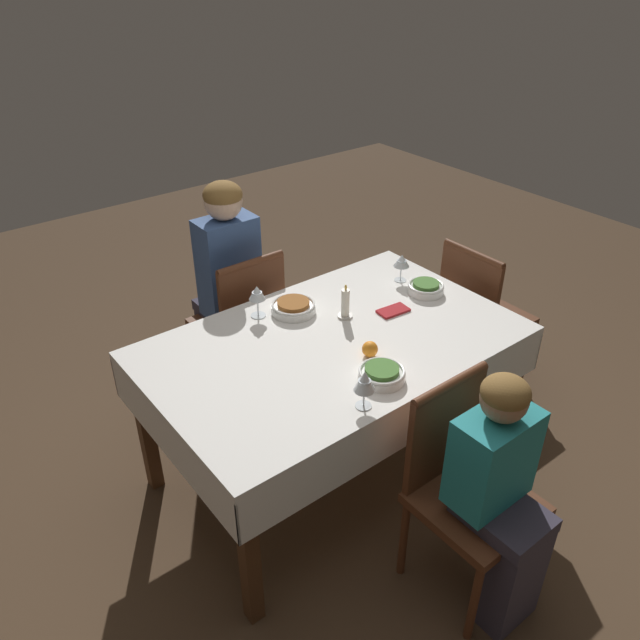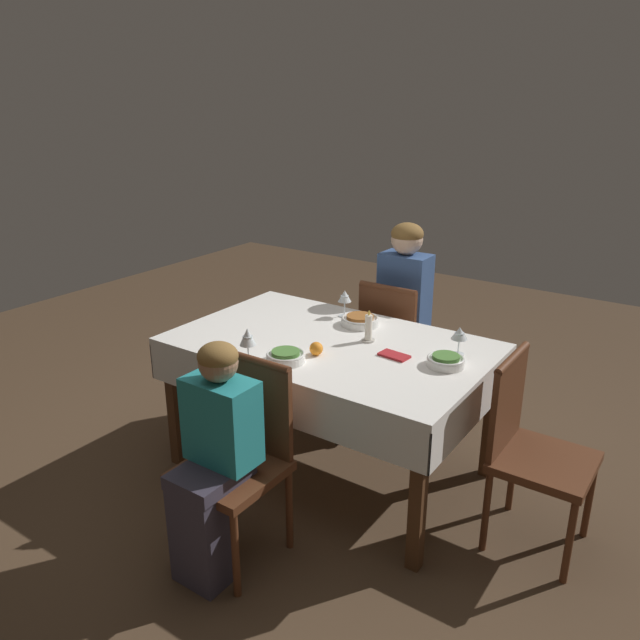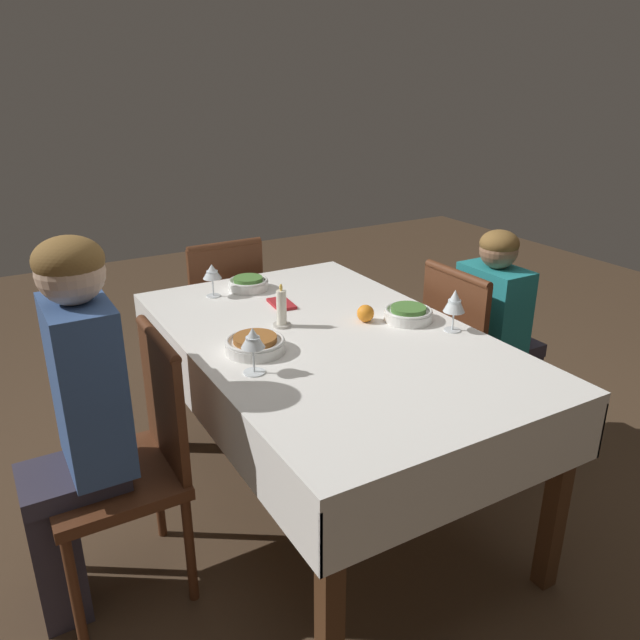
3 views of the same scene
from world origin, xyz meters
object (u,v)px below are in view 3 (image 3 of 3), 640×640
(person_adult_denim, at_px, (75,413))
(orange_fruit, at_px, (366,313))
(chair_south, at_px, (132,455))
(bowl_south, at_px, (255,344))
(wine_glass_north, at_px, (455,302))
(bowl_north, at_px, (408,314))
(candle_centerpiece, at_px, (282,310))
(person_child_teal, at_px, (500,331))
(chair_north, at_px, (471,353))
(dining_table, at_px, (329,355))
(chair_west, at_px, (220,313))
(wine_glass_south, at_px, (253,340))
(bowl_west, at_px, (248,283))
(wine_glass_west, at_px, (212,272))
(napkin_red_folded, at_px, (282,304))

(person_adult_denim, xyz_separation_m, orange_fruit, (-0.06, 1.07, 0.09))
(chair_south, xyz_separation_m, bowl_south, (-0.01, 0.45, 0.28))
(chair_south, bearing_deg, wine_glass_north, 81.16)
(bowl_north, xyz_separation_m, orange_fruit, (-0.07, -0.15, 0.01))
(candle_centerpiece, bearing_deg, person_child_teal, 82.72)
(chair_north, height_order, wine_glass_north, wine_glass_north)
(bowl_south, bearing_deg, dining_table, 90.14)
(dining_table, xyz_separation_m, person_child_teal, (-0.03, 0.90, -0.11))
(chair_north, relative_size, chair_west, 1.00)
(candle_centerpiece, bearing_deg, orange_fruit, 68.57)
(chair_west, relative_size, person_child_teal, 0.87)
(chair_north, relative_size, wine_glass_south, 5.78)
(wine_glass_south, bearing_deg, bowl_south, 153.83)
(dining_table, xyz_separation_m, bowl_west, (-0.61, -0.05, 0.11))
(person_adult_denim, relative_size, wine_glass_west, 8.65)
(dining_table, relative_size, chair_south, 1.79)
(chair_west, relative_size, bowl_north, 4.81)
(wine_glass_north, distance_m, bowl_west, 0.93)
(chair_north, height_order, wine_glass_west, same)
(dining_table, relative_size, napkin_red_folded, 10.51)
(bowl_south, bearing_deg, candle_centerpiece, 131.39)
(person_child_teal, xyz_separation_m, wine_glass_west, (-0.57, -1.11, 0.29))
(chair_west, bearing_deg, napkin_red_folded, 91.35)
(bowl_south, bearing_deg, wine_glass_north, 74.69)
(bowl_south, xyz_separation_m, napkin_red_folded, (-0.36, 0.28, -0.02))
(chair_west, xyz_separation_m, napkin_red_folded, (0.68, 0.02, 0.26))
(bowl_north, height_order, orange_fruit, orange_fruit)
(chair_west, height_order, bowl_north, chair_west)
(wine_glass_south, xyz_separation_m, napkin_red_folded, (-0.51, 0.35, -0.11))
(chair_north, relative_size, bowl_north, 4.81)
(bowl_west, xyz_separation_m, candle_centerpiece, (0.45, -0.07, 0.04))
(bowl_north, relative_size, wine_glass_north, 1.17)
(bowl_south, xyz_separation_m, wine_glass_north, (0.19, 0.70, 0.08))
(bowl_north, relative_size, candle_centerpiece, 1.11)
(chair_south, relative_size, chair_west, 1.00)
(person_child_teal, xyz_separation_m, orange_fruit, (-0.01, -0.72, 0.22))
(chair_south, bearing_deg, dining_table, 91.08)
(chair_west, xyz_separation_m, wine_glass_south, (1.19, -0.34, 0.37))
(chair_south, bearing_deg, bowl_south, 91.69)
(wine_glass_north, height_order, candle_centerpiece, candle_centerpiece)
(wine_glass_west, bearing_deg, person_adult_denim, -47.68)
(bowl_north, distance_m, orange_fruit, 0.16)
(chair_west, height_order, bowl_south, chair_west)
(chair_south, xyz_separation_m, candle_centerpiece, (-0.17, 0.63, 0.32))
(person_child_teal, height_order, orange_fruit, person_child_teal)
(chair_south, xyz_separation_m, wine_glass_north, (0.18, 1.15, 0.37))
(orange_fruit, bearing_deg, chair_west, -168.03)
(chair_north, height_order, chair_west, same)
(chair_west, relative_size, bowl_west, 5.10)
(wine_glass_north, distance_m, napkin_red_folded, 0.71)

